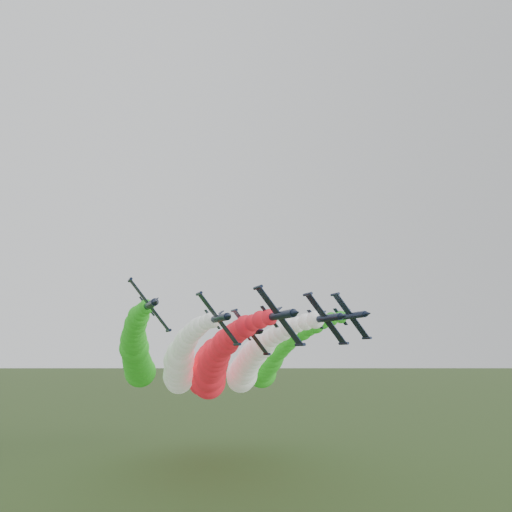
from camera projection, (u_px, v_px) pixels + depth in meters
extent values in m
cylinder|color=black|center=(279.00, 315.00, 75.09)|extent=(1.74, 10.14, 1.74)
cone|color=black|center=(296.00, 313.00, 69.61)|extent=(1.58, 2.03, 1.58)
cone|color=black|center=(266.00, 318.00, 80.15)|extent=(1.58, 1.01, 1.58)
ellipsoid|color=black|center=(288.00, 313.00, 73.20)|extent=(1.11, 2.12, 1.14)
cube|color=black|center=(279.00, 316.00, 74.81)|extent=(6.94, 2.14, 8.47)
cylinder|color=black|center=(258.00, 287.00, 74.43)|extent=(0.70, 2.93, 0.70)
cylinder|color=black|center=(300.00, 345.00, 75.20)|extent=(0.70, 2.93, 0.70)
cube|color=black|center=(274.00, 312.00, 79.52)|extent=(2.11, 1.69, 1.76)
cube|color=black|center=(269.00, 317.00, 79.08)|extent=(2.79, 1.24, 3.39)
sphere|color=red|center=(269.00, 317.00, 78.71)|extent=(2.65, 2.65, 2.65)
sphere|color=red|center=(261.00, 320.00, 82.29)|extent=(3.02, 3.02, 3.02)
sphere|color=red|center=(253.00, 323.00, 85.86)|extent=(2.98, 2.98, 2.98)
sphere|color=red|center=(246.00, 326.00, 89.44)|extent=(4.09, 4.09, 4.09)
sphere|color=red|center=(240.00, 330.00, 93.02)|extent=(4.12, 4.12, 4.12)
sphere|color=red|center=(235.00, 334.00, 96.61)|extent=(4.49, 4.49, 4.49)
sphere|color=red|center=(230.00, 338.00, 100.20)|extent=(4.85, 4.85, 4.85)
sphere|color=red|center=(226.00, 342.00, 103.80)|extent=(5.57, 5.57, 5.57)
sphere|color=red|center=(223.00, 346.00, 107.41)|extent=(5.10, 5.10, 5.10)
sphere|color=red|center=(220.00, 350.00, 111.03)|extent=(5.34, 5.34, 5.34)
sphere|color=red|center=(217.00, 354.00, 114.65)|extent=(6.36, 6.36, 6.36)
sphere|color=red|center=(215.00, 358.00, 118.29)|extent=(6.65, 6.65, 6.65)
sphere|color=red|center=(213.00, 362.00, 121.94)|extent=(7.60, 7.60, 7.60)
sphere|color=red|center=(212.00, 366.00, 125.60)|extent=(7.47, 7.47, 7.47)
sphere|color=red|center=(211.00, 370.00, 129.28)|extent=(6.99, 6.99, 6.99)
sphere|color=red|center=(210.00, 374.00, 132.96)|extent=(8.89, 8.89, 8.89)
sphere|color=red|center=(209.00, 378.00, 136.66)|extent=(7.88, 7.88, 7.88)
sphere|color=red|center=(209.00, 382.00, 140.37)|extent=(9.52, 9.52, 9.52)
cylinder|color=black|center=(219.00, 318.00, 84.56)|extent=(1.74, 10.14, 1.74)
cone|color=black|center=(229.00, 316.00, 79.08)|extent=(1.58, 2.03, 1.58)
cone|color=black|center=(210.00, 320.00, 89.63)|extent=(1.58, 1.01, 1.58)
ellipsoid|color=black|center=(224.00, 316.00, 82.67)|extent=(1.11, 2.12, 1.14)
cube|color=black|center=(218.00, 319.00, 84.29)|extent=(6.94, 2.14, 8.47)
cylinder|color=black|center=(199.00, 294.00, 83.90)|extent=(0.70, 2.93, 0.70)
cylinder|color=black|center=(237.00, 344.00, 84.68)|extent=(0.70, 2.93, 0.70)
cube|color=black|center=(217.00, 316.00, 89.00)|extent=(2.11, 1.69, 1.76)
cube|color=black|center=(212.00, 319.00, 88.56)|extent=(2.79, 1.24, 3.39)
sphere|color=white|center=(212.00, 320.00, 88.18)|extent=(2.97, 2.97, 2.97)
sphere|color=white|center=(207.00, 322.00, 91.77)|extent=(2.88, 2.88, 2.88)
sphere|color=white|center=(202.00, 325.00, 95.34)|extent=(3.34, 3.34, 3.34)
sphere|color=white|center=(197.00, 328.00, 98.92)|extent=(3.85, 3.85, 3.85)
sphere|color=white|center=(194.00, 331.00, 102.50)|extent=(4.07, 4.07, 4.07)
sphere|color=white|center=(190.00, 335.00, 106.08)|extent=(3.98, 3.98, 3.98)
sphere|color=white|center=(188.00, 338.00, 109.67)|extent=(4.88, 4.88, 4.88)
sphere|color=white|center=(185.00, 342.00, 113.27)|extent=(5.17, 5.17, 5.17)
sphere|color=white|center=(183.00, 346.00, 116.88)|extent=(5.13, 5.13, 5.13)
sphere|color=white|center=(182.00, 349.00, 120.50)|extent=(5.27, 5.27, 5.27)
sphere|color=white|center=(181.00, 353.00, 124.13)|extent=(6.96, 6.96, 6.96)
sphere|color=white|center=(180.00, 357.00, 127.77)|extent=(6.76, 6.76, 6.76)
sphere|color=white|center=(179.00, 361.00, 131.42)|extent=(8.10, 8.10, 8.10)
sphere|color=white|center=(178.00, 365.00, 135.08)|extent=(7.77, 7.77, 7.77)
sphere|color=white|center=(178.00, 368.00, 138.75)|extent=(7.85, 7.85, 7.85)
sphere|color=white|center=(178.00, 372.00, 142.44)|extent=(8.39, 8.39, 8.39)
sphere|color=white|center=(179.00, 376.00, 146.13)|extent=(9.08, 9.08, 9.08)
sphere|color=white|center=(179.00, 379.00, 149.84)|extent=(8.46, 8.46, 8.46)
cylinder|color=black|center=(326.00, 318.00, 87.01)|extent=(1.74, 10.14, 1.74)
cone|color=black|center=(343.00, 316.00, 81.53)|extent=(1.58, 2.03, 1.58)
cone|color=black|center=(311.00, 320.00, 92.08)|extent=(1.58, 1.01, 1.58)
ellipsoid|color=black|center=(334.00, 316.00, 85.12)|extent=(1.11, 2.12, 1.14)
cube|color=black|center=(326.00, 319.00, 86.74)|extent=(6.94, 2.14, 8.47)
cylinder|color=black|center=(308.00, 294.00, 86.35)|extent=(0.70, 2.93, 0.70)
cylinder|color=black|center=(344.00, 343.00, 87.13)|extent=(0.70, 2.93, 0.70)
cube|color=black|center=(319.00, 315.00, 91.45)|extent=(2.11, 1.69, 1.76)
cube|color=black|center=(315.00, 319.00, 91.01)|extent=(2.79, 1.24, 3.39)
sphere|color=white|center=(315.00, 320.00, 90.63)|extent=(3.27, 3.27, 3.27)
sphere|color=white|center=(306.00, 322.00, 94.22)|extent=(3.20, 3.20, 3.20)
sphere|color=white|center=(297.00, 324.00, 97.79)|extent=(3.14, 3.14, 3.14)
sphere|color=white|center=(290.00, 327.00, 101.37)|extent=(3.98, 3.98, 3.98)
sphere|color=white|center=(283.00, 331.00, 104.95)|extent=(4.21, 4.21, 4.21)
sphere|color=white|center=(277.00, 334.00, 108.53)|extent=(4.13, 4.13, 4.13)
sphere|color=white|center=(271.00, 338.00, 112.13)|extent=(4.27, 4.27, 4.27)
sphere|color=white|center=(267.00, 341.00, 115.73)|extent=(5.11, 5.11, 5.11)
sphere|color=white|center=(262.00, 345.00, 119.33)|extent=(6.28, 6.28, 6.28)
sphere|color=white|center=(258.00, 349.00, 122.95)|extent=(6.08, 6.08, 6.08)
sphere|color=white|center=(255.00, 352.00, 126.58)|extent=(6.70, 6.70, 6.70)
sphere|color=white|center=(252.00, 356.00, 130.22)|extent=(6.77, 6.77, 6.77)
sphere|color=white|center=(249.00, 360.00, 133.87)|extent=(6.99, 6.99, 6.99)
sphere|color=white|center=(247.00, 364.00, 137.53)|extent=(6.94, 6.94, 6.94)
sphere|color=white|center=(245.00, 367.00, 141.20)|extent=(7.81, 7.81, 7.81)
sphere|color=white|center=(243.00, 371.00, 144.89)|extent=(7.76, 7.76, 7.76)
sphere|color=white|center=(242.00, 375.00, 148.58)|extent=(9.34, 9.34, 9.34)
sphere|color=white|center=(241.00, 378.00, 152.29)|extent=(8.55, 8.55, 8.55)
cylinder|color=black|center=(150.00, 305.00, 85.06)|extent=(1.74, 10.14, 1.74)
cone|color=black|center=(156.00, 301.00, 79.58)|extent=(1.58, 2.03, 1.58)
cone|color=black|center=(145.00, 307.00, 90.13)|extent=(1.58, 1.01, 1.58)
ellipsoid|color=black|center=(154.00, 302.00, 83.17)|extent=(1.11, 2.12, 1.14)
cube|color=black|center=(149.00, 305.00, 84.79)|extent=(6.94, 2.14, 8.47)
cylinder|color=black|center=(130.00, 280.00, 84.40)|extent=(0.70, 2.93, 0.70)
cylinder|color=black|center=(169.00, 330.00, 85.18)|extent=(0.70, 2.93, 0.70)
cube|color=black|center=(152.00, 303.00, 89.50)|extent=(2.11, 1.69, 1.76)
cube|color=black|center=(147.00, 306.00, 89.06)|extent=(2.79, 1.24, 3.39)
sphere|color=green|center=(146.00, 307.00, 88.68)|extent=(2.68, 2.68, 2.68)
sphere|color=green|center=(143.00, 309.00, 92.27)|extent=(2.82, 2.82, 2.82)
sphere|color=green|center=(141.00, 313.00, 95.84)|extent=(3.35, 3.35, 3.35)
sphere|color=green|center=(139.00, 316.00, 99.42)|extent=(4.34, 4.34, 4.34)
sphere|color=green|center=(137.00, 320.00, 103.00)|extent=(4.20, 4.20, 4.20)
sphere|color=green|center=(136.00, 324.00, 106.58)|extent=(4.84, 4.84, 4.84)
sphere|color=green|center=(135.00, 328.00, 110.17)|extent=(4.84, 4.84, 4.84)
sphere|color=green|center=(134.00, 332.00, 113.78)|extent=(5.14, 5.14, 5.14)
sphere|color=green|center=(134.00, 336.00, 117.38)|extent=(5.83, 5.83, 5.83)
sphere|color=green|center=(134.00, 340.00, 121.00)|extent=(6.49, 6.49, 6.49)
sphere|color=green|center=(134.00, 344.00, 124.63)|extent=(5.90, 5.90, 5.90)
sphere|color=green|center=(134.00, 348.00, 128.27)|extent=(7.64, 7.64, 7.64)
sphere|color=green|center=(135.00, 352.00, 131.92)|extent=(7.16, 7.16, 7.16)
sphere|color=green|center=(136.00, 356.00, 135.58)|extent=(7.36, 7.36, 7.36)
sphere|color=green|center=(137.00, 360.00, 139.25)|extent=(7.84, 7.84, 7.84)
sphere|color=green|center=(138.00, 364.00, 142.94)|extent=(8.33, 8.33, 8.33)
sphere|color=green|center=(139.00, 368.00, 146.63)|extent=(8.51, 8.51, 8.51)
sphere|color=green|center=(140.00, 372.00, 150.34)|extent=(9.38, 9.38, 9.38)
cylinder|color=black|center=(351.00, 316.00, 97.99)|extent=(1.74, 10.14, 1.74)
cone|color=black|center=(368.00, 314.00, 92.51)|extent=(1.58, 2.03, 1.58)
cone|color=black|center=(337.00, 318.00, 103.05)|extent=(1.58, 1.01, 1.58)
ellipsoid|color=black|center=(359.00, 314.00, 96.10)|extent=(1.11, 2.12, 1.14)
cube|color=black|center=(351.00, 316.00, 97.72)|extent=(6.94, 2.14, 8.47)
cylinder|color=black|center=(335.00, 294.00, 97.33)|extent=(0.70, 2.93, 0.70)
cylinder|color=black|center=(367.00, 338.00, 98.10)|extent=(0.70, 2.93, 0.70)
cube|color=black|center=(344.00, 313.00, 102.42)|extent=(2.11, 1.69, 1.76)
cube|color=black|center=(340.00, 317.00, 101.98)|extent=(2.79, 1.24, 3.39)
sphere|color=green|center=(341.00, 317.00, 101.61)|extent=(2.56, 2.56, 2.56)
sphere|color=green|center=(331.00, 319.00, 105.19)|extent=(2.92, 2.92, 2.92)
sphere|color=green|center=(323.00, 322.00, 108.77)|extent=(3.33, 3.33, 3.33)
sphere|color=green|center=(315.00, 324.00, 112.34)|extent=(4.19, 4.19, 4.19)
sphere|color=green|center=(308.00, 327.00, 115.92)|extent=(4.15, 4.15, 4.15)
sphere|color=green|center=(302.00, 331.00, 119.51)|extent=(4.78, 4.78, 4.78)
sphere|color=green|center=(296.00, 334.00, 123.10)|extent=(4.63, 4.63, 4.63)
sphere|color=green|center=(291.00, 337.00, 126.70)|extent=(5.00, 5.00, 5.00)
sphere|color=green|center=(287.00, 341.00, 130.31)|extent=(5.63, 5.63, 5.63)
sphere|color=green|center=(282.00, 344.00, 133.93)|extent=(5.89, 5.89, 5.89)
sphere|color=green|center=(279.00, 348.00, 137.56)|extent=(6.33, 6.33, 6.33)
sphere|color=green|center=(275.00, 351.00, 141.19)|extent=(6.13, 6.13, 6.13)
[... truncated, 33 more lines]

